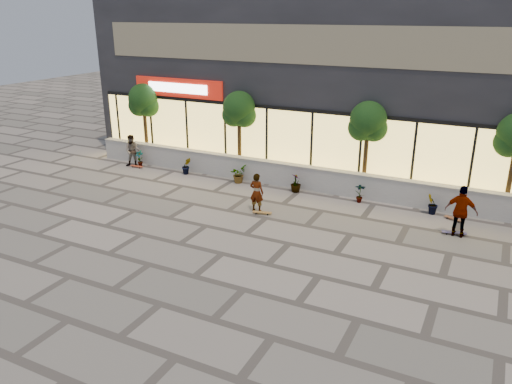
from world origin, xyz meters
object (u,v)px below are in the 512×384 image
at_px(tree_midwest, 239,111).
at_px(skateboard_center, 262,212).
at_px(skater_right_near, 461,212).
at_px(skateboard_left, 137,166).
at_px(skateboard_right_near, 454,219).
at_px(tree_west, 144,102).
at_px(skateboard_right_far, 454,232).
at_px(tree_mideast, 368,124).
at_px(skater_left, 132,151).
at_px(skater_center, 257,192).

distance_m(tree_midwest, skateboard_center, 6.00).
height_order(skater_right_near, skateboard_left, skater_right_near).
relative_size(skateboard_left, skateboard_right_near, 0.96).
xyz_separation_m(tree_west, skateboard_right_near, (15.34, -1.50, -2.91)).
height_order(tree_west, skateboard_left, tree_west).
height_order(skater_right_near, skateboard_right_far, skater_right_near).
height_order(tree_west, tree_midwest, same).
xyz_separation_m(tree_midwest, skateboard_left, (-5.01, -1.50, -2.92)).
bearing_deg(skater_right_near, skateboard_center, 16.46).
bearing_deg(tree_midwest, tree_mideast, 0.00).
xyz_separation_m(tree_mideast, skater_left, (-11.29, -1.40, -2.19)).
xyz_separation_m(tree_west, tree_midwest, (5.50, 0.00, 0.00)).
height_order(tree_mideast, skater_center, tree_mideast).
bearing_deg(skater_center, tree_mideast, -129.78).
relative_size(skateboard_right_near, skateboard_right_far, 0.86).
bearing_deg(skater_left, skater_right_near, -29.40).
relative_size(skater_left, skateboard_left, 2.28).
bearing_deg(skater_left, skateboard_right_near, -24.20).
xyz_separation_m(tree_mideast, skateboard_left, (-11.01, -1.50, -2.92)).
relative_size(tree_mideast, skater_right_near, 2.13).
height_order(skateboard_left, skateboard_right_far, skateboard_right_far).
distance_m(skater_left, skateboard_left, 0.79).
bearing_deg(skateboard_right_near, skater_right_near, -55.57).
relative_size(tree_west, skateboard_left, 5.59).
distance_m(skater_left, skateboard_center, 8.96).
relative_size(tree_midwest, skater_left, 2.45).
height_order(skater_left, skateboard_center, skater_left).
bearing_deg(skater_right_near, tree_mideast, -28.89).
bearing_deg(skater_right_near, tree_west, -4.28).
distance_m(tree_mideast, skater_center, 5.50).
height_order(tree_mideast, skater_left, tree_mideast).
bearing_deg(tree_midwest, tree_west, 180.00).
height_order(tree_west, tree_mideast, same).
distance_m(skateboard_center, skateboard_right_near, 7.15).
relative_size(skater_right_near, skateboard_right_near, 2.53).
bearing_deg(tree_midwest, skateboard_right_far, -15.81).
distance_m(tree_midwest, skater_right_near, 10.74).
relative_size(tree_midwest, skateboard_right_far, 4.65).
height_order(skater_left, skateboard_right_near, skater_left).
xyz_separation_m(tree_west, tree_mideast, (11.50, 0.00, 0.00)).
relative_size(tree_west, tree_midwest, 1.00).
bearing_deg(skater_center, tree_west, -26.63).
distance_m(tree_west, skater_right_near, 16.03).
height_order(skateboard_center, skateboard_right_near, skateboard_center).
distance_m(tree_mideast, skater_left, 11.58).
distance_m(tree_mideast, skateboard_right_near, 5.05).
relative_size(skater_center, skateboard_left, 2.19).
bearing_deg(skateboard_right_far, skater_center, 176.80).
relative_size(skater_left, skateboard_right_near, 2.20).
distance_m(skater_center, skateboard_center, 0.80).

